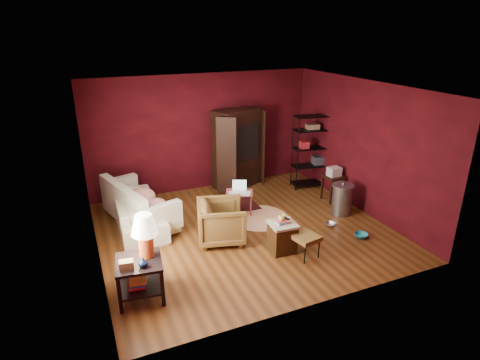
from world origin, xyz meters
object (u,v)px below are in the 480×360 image
Objects in this scene: wire_shelving at (312,148)px; laptop_desk at (239,194)px; hamper at (282,236)px; armchair at (221,220)px; sofa at (137,206)px; side_table at (142,249)px; tv_armoire at (237,147)px.

laptop_desk is at bearing -153.51° from wire_shelving.
hamper is 1.77m from laptop_desk.
armchair is 1.23× the size of laptop_desk.
sofa is 2.50× the size of armchair.
wire_shelving is (3.02, 1.69, 0.56)m from armchair.
sofa is 3.07× the size of laptop_desk.
wire_shelving is at bearing 30.60° from side_table.
sofa reaches higher than laptop_desk.
laptop_desk is at bearing 40.19° from side_table.
wire_shelving is (4.36, 0.42, 0.57)m from sofa.
sofa is at bearing -179.31° from tv_armoire.
laptop_desk is 0.39× the size of wire_shelving.
wire_shelving reaches higher than side_table.
sofa is 1.11× the size of tv_armoire.
wire_shelving reaches higher than sofa.
armchair is at bearing -141.82° from tv_armoire.
hamper is 3.33m from tv_armoire.
sofa is at bearing 82.68° from side_table.
laptop_desk is 0.36× the size of tv_armoire.
sofa is 1.66× the size of side_table.
wire_shelving is (2.16, 2.47, 0.71)m from hamper.
laptop_desk is 1.67m from tv_armoire.
tv_armoire reaches higher than wire_shelving.
wire_shelving is at bearing 48.89° from hamper.
sofa is 1.19× the size of wire_shelving.
sofa is 3.01m from hamper.
side_table is at bearing -153.19° from tv_armoire.
tv_armoire is (1.36, 2.43, 0.59)m from armchair.
laptop_desk is at bearing -134.13° from tv_armoire.
armchair is 0.44× the size of tv_armoire.
wire_shelving is (1.67, -0.74, -0.02)m from tv_armoire.
sofa is at bearing 61.53° from armchair.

